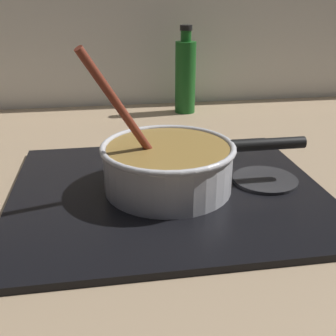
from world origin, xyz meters
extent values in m
cube|color=#9E8466|center=(0.00, 0.00, -0.02)|extent=(2.40, 1.60, 0.04)
cube|color=silver|center=(0.00, 0.79, 0.28)|extent=(2.40, 0.02, 0.55)
cube|color=black|center=(0.03, 0.11, 0.01)|extent=(0.56, 0.48, 0.01)
torus|color=#592D0C|center=(0.03, 0.11, 0.02)|extent=(0.17, 0.17, 0.01)
cylinder|color=#262628|center=(0.22, 0.11, 0.01)|extent=(0.12, 0.12, 0.01)
cylinder|color=silver|center=(0.03, 0.11, 0.05)|extent=(0.23, 0.23, 0.08)
cylinder|color=olive|center=(0.03, 0.11, 0.06)|extent=(0.22, 0.22, 0.07)
torus|color=silver|center=(0.03, 0.11, 0.09)|extent=(0.24, 0.24, 0.01)
cylinder|color=black|center=(0.22, 0.11, 0.09)|extent=(0.14, 0.02, 0.02)
cylinder|color=#EDD88C|center=(0.09, 0.09, 0.08)|extent=(0.03, 0.03, 0.01)
cylinder|color=#E5CC7A|center=(0.05, 0.12, 0.08)|extent=(0.03, 0.03, 0.01)
cylinder|color=beige|center=(0.08, 0.05, 0.08)|extent=(0.04, 0.04, 0.01)
cylinder|color=#EDD88C|center=(0.01, 0.10, 0.08)|extent=(0.03, 0.03, 0.01)
cylinder|color=beige|center=(0.01, 0.16, 0.08)|extent=(0.03, 0.03, 0.01)
cylinder|color=#EDD88C|center=(0.05, 0.04, 0.08)|extent=(0.03, 0.03, 0.01)
cylinder|color=#EDD88C|center=(0.09, 0.17, 0.08)|extent=(0.03, 0.03, 0.01)
cylinder|color=maroon|center=(-0.05, 0.09, 0.17)|extent=(0.13, 0.08, 0.20)
cube|color=brown|center=(0.01, 0.12, 0.08)|extent=(0.05, 0.05, 0.01)
cylinder|color=#19591E|center=(0.18, 0.66, 0.11)|extent=(0.06, 0.06, 0.21)
cylinder|color=#19591E|center=(0.18, 0.66, 0.23)|extent=(0.03, 0.03, 0.03)
cylinder|color=black|center=(0.18, 0.66, 0.25)|extent=(0.04, 0.04, 0.02)
camera|label=1|loc=(-0.07, -0.54, 0.34)|focal=43.45mm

